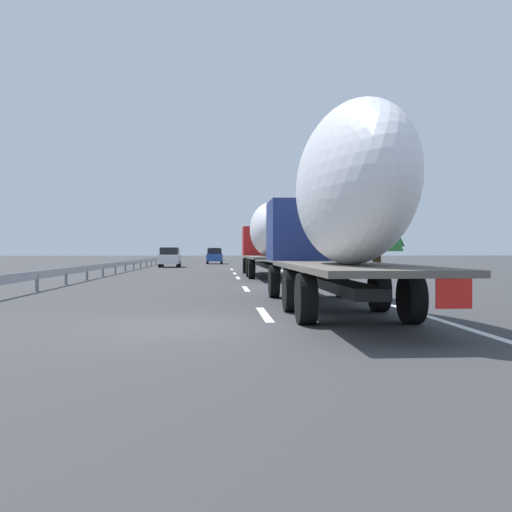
{
  "coord_description": "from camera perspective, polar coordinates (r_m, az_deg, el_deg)",
  "views": [
    {
      "loc": [
        -11.56,
        -0.72,
        1.5
      ],
      "look_at": [
        18.44,
        -2.68,
        1.23
      ],
      "focal_mm": 40.52,
      "sensor_mm": 36.0,
      "label": 1
    }
  ],
  "objects": [
    {
      "name": "lane_stripe_2",
      "position": [
        32.01,
        -1.8,
        -2.17
      ],
      "size": [
        3.2,
        0.2,
        0.01
      ],
      "primitive_type": "cube",
      "color": "white",
      "rests_on": "ground_plane"
    },
    {
      "name": "lane_stripe_3",
      "position": [
        38.18,
        -2.11,
        -1.73
      ],
      "size": [
        3.2,
        0.2,
        0.01
      ],
      "primitive_type": "cube",
      "color": "white",
      "rests_on": "ground_plane"
    },
    {
      "name": "tree_3",
      "position": [
        81.16,
        4.35,
        1.64
      ],
      "size": [
        2.58,
        2.58,
        4.92
      ],
      "color": "#472D19",
      "rests_on": "ground_plane"
    },
    {
      "name": "tree_0",
      "position": [
        102.23,
        2.84,
        2.16
      ],
      "size": [
        3.66,
        3.66,
        7.07
      ],
      "color": "#472D19",
      "rests_on": "ground_plane"
    },
    {
      "name": "lane_stripe_6",
      "position": [
        65.97,
        -2.8,
        -0.79
      ],
      "size": [
        3.2,
        0.2,
        0.01
      ],
      "primitive_type": "cube",
      "color": "white",
      "rests_on": "ground_plane"
    },
    {
      "name": "car_blue_sedan",
      "position": [
        66.81,
        -4.11,
        0.01
      ],
      "size": [
        4.23,
        1.83,
        1.79
      ],
      "color": "#28479E",
      "rests_on": "ground_plane"
    },
    {
      "name": "lane_stripe_5",
      "position": [
        66.09,
        -2.8,
        -0.78
      ],
      "size": [
        3.2,
        0.2,
        0.01
      ],
      "primitive_type": "cube",
      "color": "white",
      "rests_on": "ground_plane"
    },
    {
      "name": "truck_trailing",
      "position": [
        13.97,
        8.22,
        5.06
      ],
      "size": [
        12.25,
        2.55,
        4.66
      ],
      "color": "navy",
      "rests_on": "ground_plane"
    },
    {
      "name": "car_white_van",
      "position": [
        53.62,
        -8.5,
        -0.12
      ],
      "size": [
        4.23,
        1.84,
        1.8
      ],
      "color": "white",
      "rests_on": "ground_plane"
    },
    {
      "name": "ground_plane",
      "position": [
        51.59,
        -4.54,
        -1.15
      ],
      "size": [
        260.0,
        260.0,
        0.0
      ],
      "primitive_type": "plane",
      "color": "#38383A"
    },
    {
      "name": "lane_stripe_1",
      "position": [
        22.77,
        -1.01,
        -3.25
      ],
      "size": [
        3.2,
        0.2,
        0.01
      ],
      "primitive_type": "cube",
      "color": "white",
      "rests_on": "ground_plane"
    },
    {
      "name": "lane_stripe_4",
      "position": [
        46.58,
        -2.41,
        -1.33
      ],
      "size": [
        3.2,
        0.2,
        0.01
      ],
      "primitive_type": "cube",
      "color": "white",
      "rests_on": "ground_plane"
    },
    {
      "name": "guardrail_median",
      "position": [
        54.98,
        -10.76,
        -0.46
      ],
      "size": [
        94.0,
        0.1,
        0.76
      ],
      "color": "#9EA0A5",
      "rests_on": "ground_plane"
    },
    {
      "name": "lane_stripe_0",
      "position": [
        13.69,
        0.83,
        -5.76
      ],
      "size": [
        3.2,
        0.2,
        0.01
      ],
      "primitive_type": "cube",
      "color": "white",
      "rests_on": "ground_plane"
    },
    {
      "name": "road_sign",
      "position": [
        58.1,
        2.17,
        1.31
      ],
      "size": [
        0.1,
        0.9,
        3.36
      ],
      "color": "gray",
      "rests_on": "ground_plane"
    },
    {
      "name": "truck_lead",
      "position": [
        33.71,
        1.17,
        2.02
      ],
      "size": [
        14.33,
        2.55,
        4.2
      ],
      "color": "#B21919",
      "rests_on": "ground_plane"
    },
    {
      "name": "tree_1",
      "position": [
        35.35,
        11.71,
        4.69
      ],
      "size": [
        3.27,
        3.27,
        6.71
      ],
      "color": "#472D19",
      "rests_on": "ground_plane"
    },
    {
      "name": "tree_2",
      "position": [
        43.8,
        11.99,
        3.56
      ],
      "size": [
        3.83,
        3.83,
        5.86
      ],
      "color": "#472D19",
      "rests_on": "ground_plane"
    },
    {
      "name": "tree_4",
      "position": [
        85.31,
        2.58,
        1.91
      ],
      "size": [
        3.63,
        3.63,
        5.82
      ],
      "color": "#472D19",
      "rests_on": "ground_plane"
    },
    {
      "name": "car_yellow_coupe",
      "position": [
        89.49,
        -4.12,
        0.17
      ],
      "size": [
        4.78,
        1.81,
        1.95
      ],
      "color": "gold",
      "rests_on": "ground_plane"
    },
    {
      "name": "edge_line_right",
      "position": [
        56.79,
        1.09,
        -1.0
      ],
      "size": [
        110.0,
        0.2,
        0.01
      ],
      "primitive_type": "cube",
      "color": "white",
      "rests_on": "ground_plane"
    }
  ]
}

